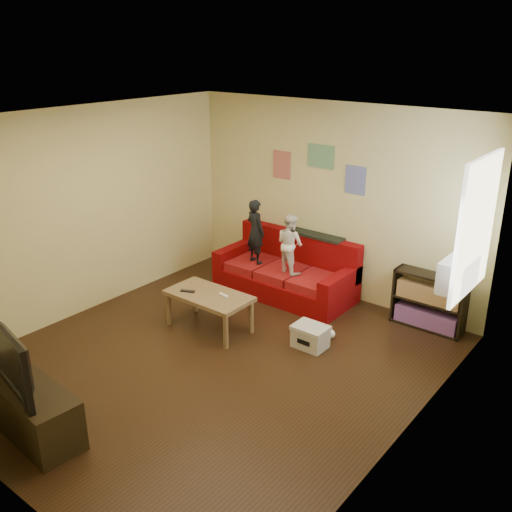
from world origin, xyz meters
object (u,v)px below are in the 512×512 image
Objects in this scene: sofa at (287,274)px; file_box at (310,336)px; bookshelf at (429,304)px; child_a at (255,231)px; coffee_table at (209,299)px; child_b at (290,244)px; tv_stand at (28,406)px; television at (19,354)px.

sofa reaches higher than file_box.
bookshelf is (2.02, 0.23, 0.03)m from sofa.
coffee_table is (0.31, -1.34, -0.47)m from child_a.
child_b reaches higher than sofa.
child_a is at bearing 99.57° from tv_stand.
tv_stand is at bearing -113.12° from file_box.
bookshelf is at bearing 68.05° from tv_stand.
sofa is 1.58m from file_box.
child_b is at bearing -167.91° from bookshelf.
child_b reaches higher than file_box.
child_b is 3.91m from tv_stand.
child_b reaches higher than bookshelf.
sofa reaches higher than tv_stand.
bookshelf is 2.24× the size of file_box.
child_b is 2.06× the size of file_box.
bookshelf is (2.16, 1.74, -0.09)m from coffee_table.
television is at bearing 0.00° from tv_stand.
sofa is 1.50× the size of tv_stand.
tv_stand is 1.24× the size of television.
child_a is 2.56m from bookshelf.
tv_stand is at bearing 0.00° from television.
coffee_table is at bearing -141.13° from bookshelf.
bookshelf reaches higher than coffee_table.
child_b is at bearing -48.63° from sofa.
file_box is 0.38× the size of television.
bookshelf is (1.87, 0.40, -0.51)m from child_b.
child_a is 1.97m from file_box.
sofa is 2.38× the size of child_b.
child_b reaches higher than television.
child_b is at bearing 90.67° from tv_stand.
child_a is at bearing 106.23° from television.
child_b is 1.52m from file_box.
tv_stand is at bearing -89.71° from coffee_table.
sofa is 0.76m from child_a.
tv_stand is at bearing -116.72° from bookshelf.
tv_stand is at bearing 100.30° from child_b.
child_a reaches higher than sofa.
child_a reaches higher than coffee_table.
child_a reaches higher than tv_stand.
file_box is at bearing 17.55° from coffee_table.
file_box is (1.57, -0.94, -0.74)m from child_a.
child_a is at bearing 14.40° from child_b.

